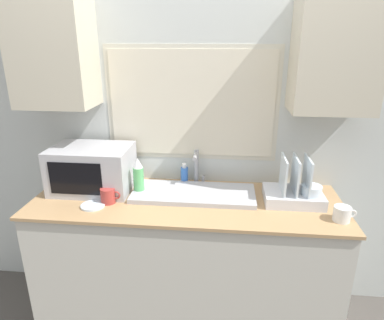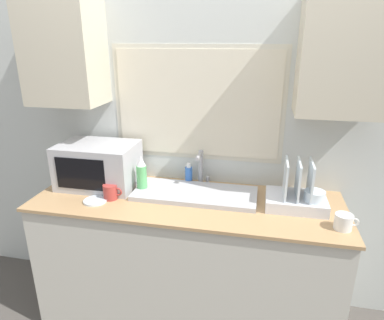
{
  "view_description": "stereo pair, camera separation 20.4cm",
  "coord_description": "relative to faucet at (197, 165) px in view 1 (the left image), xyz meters",
  "views": [
    {
      "loc": [
        0.23,
        -1.62,
        1.89
      ],
      "look_at": [
        0.04,
        0.29,
        1.2
      ],
      "focal_mm": 32.0,
      "sensor_mm": 36.0,
      "label": 1
    },
    {
      "loc": [
        0.44,
        -1.59,
        1.89
      ],
      "look_at": [
        0.04,
        0.29,
        1.2
      ],
      "focal_mm": 32.0,
      "sensor_mm": 36.0,
      "label": 2
    }
  ],
  "objects": [
    {
      "name": "wall_back",
      "position": [
        -0.04,
        0.08,
        0.32
      ],
      "size": [
        6.0,
        0.38,
        2.6
      ],
      "color": "silver",
      "rests_on": "ground_plane"
    },
    {
      "name": "mug_near_sink",
      "position": [
        -0.52,
        -0.33,
        -0.1
      ],
      "size": [
        0.12,
        0.09,
        0.1
      ],
      "color": "#A53833",
      "rests_on": "countertop"
    },
    {
      "name": "sink_basin",
      "position": [
        -0.0,
        -0.18,
        -0.13
      ],
      "size": [
        0.79,
        0.33,
        0.03
      ],
      "color": "#B2B2B7",
      "rests_on": "countertop"
    },
    {
      "name": "countertop",
      "position": [
        -0.04,
        -0.24,
        -0.6
      ],
      "size": [
        1.95,
        0.67,
        0.92
      ],
      "color": "beige",
      "rests_on": "ground_plane"
    },
    {
      "name": "small_plate",
      "position": [
        -0.6,
        -0.39,
        -0.14
      ],
      "size": [
        0.14,
        0.14,
        0.01
      ],
      "color": "silver",
      "rests_on": "countertop"
    },
    {
      "name": "mug_by_rack",
      "position": [
        0.85,
        -0.41,
        -0.1
      ],
      "size": [
        0.13,
        0.09,
        0.09
      ],
      "color": "white",
      "rests_on": "countertop"
    },
    {
      "name": "soap_bottle",
      "position": [
        -0.09,
        0.0,
        -0.08
      ],
      "size": [
        0.05,
        0.05,
        0.15
      ],
      "color": "blue",
      "rests_on": "countertop"
    },
    {
      "name": "microwave",
      "position": [
        -0.68,
        -0.15,
        0.01
      ],
      "size": [
        0.52,
        0.36,
        0.3
      ],
      "color": "#B2B2B7",
      "rests_on": "countertop"
    },
    {
      "name": "spray_bottle",
      "position": [
        -0.36,
        -0.19,
        -0.02
      ],
      "size": [
        0.07,
        0.07,
        0.25
      ],
      "color": "#59B266",
      "rests_on": "countertop"
    },
    {
      "name": "faucet",
      "position": [
        0.0,
        0.0,
        0.0
      ],
      "size": [
        0.08,
        0.16,
        0.25
      ],
      "color": "#99999E",
      "rests_on": "countertop"
    },
    {
      "name": "dish_rack",
      "position": [
        0.63,
        -0.2,
        -0.07
      ],
      "size": [
        0.36,
        0.26,
        0.29
      ],
      "color": "silver",
      "rests_on": "countertop"
    }
  ]
}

